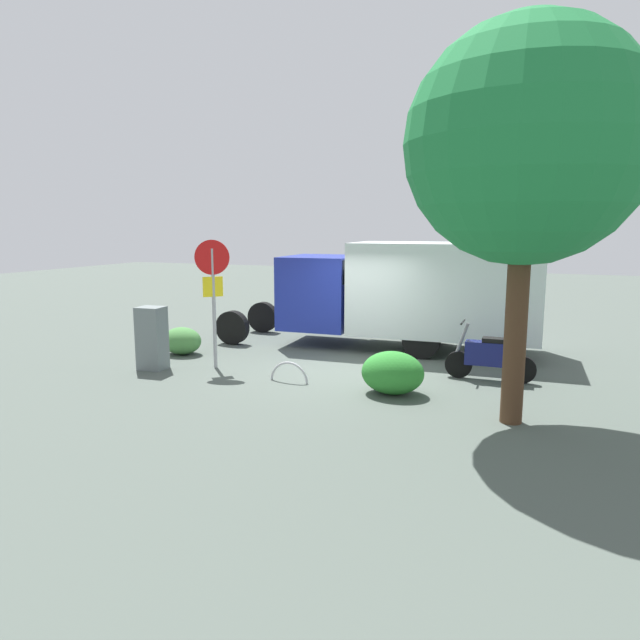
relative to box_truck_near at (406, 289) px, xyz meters
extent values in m
plane|color=#4A544C|center=(0.77, 2.70, -1.55)|extent=(60.00, 60.00, 0.00)
cylinder|color=black|center=(-0.56, -0.97, -1.10)|extent=(0.91, 0.28, 0.90)
cylinder|color=black|center=(-0.63, 0.93, -1.10)|extent=(0.91, 0.28, 0.90)
cylinder|color=black|center=(4.50, -0.79, -1.10)|extent=(0.91, 0.28, 0.90)
cylinder|color=black|center=(4.43, 1.11, -1.10)|extent=(0.91, 0.28, 0.90)
cube|color=silver|center=(-1.00, -0.04, 0.04)|extent=(4.64, 2.36, 2.28)
cube|color=#1D2C96|center=(2.28, 0.08, -0.15)|extent=(1.87, 2.16, 1.90)
cube|color=black|center=(2.28, 0.08, 0.45)|extent=(1.89, 2.00, 0.60)
cylinder|color=black|center=(-1.72, 2.38, -1.27)|extent=(0.56, 0.11, 0.56)
cylinder|color=black|center=(-2.97, 2.36, -1.27)|extent=(0.56, 0.11, 0.56)
cube|color=navy|center=(-2.40, 2.37, -0.99)|extent=(1.11, 0.34, 0.48)
cube|color=black|center=(-2.50, 2.37, -0.72)|extent=(0.65, 0.29, 0.12)
cylinder|color=slate|center=(-1.77, 2.38, -0.72)|extent=(0.28, 0.08, 0.69)
cylinder|color=black|center=(-1.77, 2.38, -0.37)|extent=(0.05, 0.55, 0.04)
cylinder|color=#9E9EA3|center=(3.45, 3.53, -0.22)|extent=(0.08, 0.08, 2.65)
cylinder|color=red|center=(3.45, 3.55, 0.92)|extent=(0.71, 0.32, 0.76)
cube|color=yellow|center=(3.45, 3.55, 0.28)|extent=(0.33, 0.33, 0.44)
cylinder|color=#47301E|center=(-2.92, 4.88, -0.01)|extent=(0.35, 0.35, 3.07)
sphere|color=#1D783A|center=(-2.92, 4.88, 2.80)|extent=(3.65, 3.65, 3.65)
cube|color=slate|center=(4.68, 4.15, -0.85)|extent=(0.60, 0.51, 1.39)
torus|color=#B7B7BC|center=(1.42, 4.01, -1.55)|extent=(0.85, 0.07, 0.85)
ellipsoid|color=#2C822D|center=(-0.73, 4.03, -1.14)|extent=(1.19, 0.97, 0.81)
ellipsoid|color=#468240|center=(4.95, 2.66, -1.21)|extent=(0.99, 0.81, 0.67)
camera|label=1|loc=(-3.33, 14.25, 1.58)|focal=32.11mm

